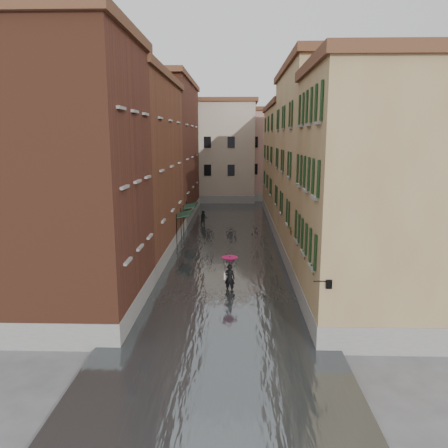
# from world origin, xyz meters

# --- Properties ---
(ground) EXTENTS (120.00, 120.00, 0.00)m
(ground) POSITION_xyz_m (0.00, 0.00, 0.00)
(ground) COLOR #565558
(ground) RESTS_ON ground
(floodwater) EXTENTS (10.00, 60.00, 0.20)m
(floodwater) POSITION_xyz_m (0.00, 13.00, 0.10)
(floodwater) COLOR #444A4C
(floodwater) RESTS_ON ground
(building_left_near) EXTENTS (6.00, 8.00, 13.00)m
(building_left_near) POSITION_xyz_m (-7.00, -2.00, 6.50)
(building_left_near) COLOR brown
(building_left_near) RESTS_ON ground
(building_left_mid) EXTENTS (6.00, 14.00, 12.50)m
(building_left_mid) POSITION_xyz_m (-7.00, 9.00, 6.25)
(building_left_mid) COLOR brown
(building_left_mid) RESTS_ON ground
(building_left_far) EXTENTS (6.00, 16.00, 14.00)m
(building_left_far) POSITION_xyz_m (-7.00, 24.00, 7.00)
(building_left_far) COLOR brown
(building_left_far) RESTS_ON ground
(building_right_near) EXTENTS (6.00, 8.00, 11.50)m
(building_right_near) POSITION_xyz_m (7.00, -2.00, 5.75)
(building_right_near) COLOR #93724C
(building_right_near) RESTS_ON ground
(building_right_mid) EXTENTS (6.00, 14.00, 13.00)m
(building_right_mid) POSITION_xyz_m (7.00, 9.00, 6.50)
(building_right_mid) COLOR tan
(building_right_mid) RESTS_ON ground
(building_right_far) EXTENTS (6.00, 16.00, 11.50)m
(building_right_far) POSITION_xyz_m (7.00, 24.00, 5.75)
(building_right_far) COLOR #93724C
(building_right_far) RESTS_ON ground
(building_end_cream) EXTENTS (12.00, 9.00, 13.00)m
(building_end_cream) POSITION_xyz_m (-3.00, 38.00, 6.50)
(building_end_cream) COLOR #BAAC94
(building_end_cream) RESTS_ON ground
(building_end_pink) EXTENTS (10.00, 9.00, 12.00)m
(building_end_pink) POSITION_xyz_m (6.00, 40.00, 6.00)
(building_end_pink) COLOR tan
(building_end_pink) RESTS_ON ground
(awning_near) EXTENTS (1.09, 2.79, 2.80)m
(awning_near) POSITION_xyz_m (-3.49, 12.19, 2.46)
(awning_near) COLOR black
(awning_near) RESTS_ON ground
(awning_far) EXTENTS (1.09, 2.83, 2.80)m
(awning_far) POSITION_xyz_m (-3.49, 16.50, 2.46)
(awning_far) COLOR black
(awning_far) RESTS_ON ground
(wall_lantern) EXTENTS (0.71, 0.22, 0.35)m
(wall_lantern) POSITION_xyz_m (4.33, -6.00, 3.01)
(wall_lantern) COLOR black
(wall_lantern) RESTS_ON ground
(window_planters) EXTENTS (0.59, 8.55, 0.84)m
(window_planters) POSITION_xyz_m (4.12, -0.84, 3.51)
(window_planters) COLOR brown
(window_planters) RESTS_ON ground
(pedestrian_main) EXTENTS (0.96, 0.96, 2.06)m
(pedestrian_main) POSITION_xyz_m (0.36, 1.13, 1.26)
(pedestrian_main) COLOR black
(pedestrian_main) RESTS_ON ground
(pedestrian_far) EXTENTS (0.84, 0.71, 1.56)m
(pedestrian_far) POSITION_xyz_m (-2.51, 19.66, 0.78)
(pedestrian_far) COLOR black
(pedestrian_far) RESTS_ON ground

